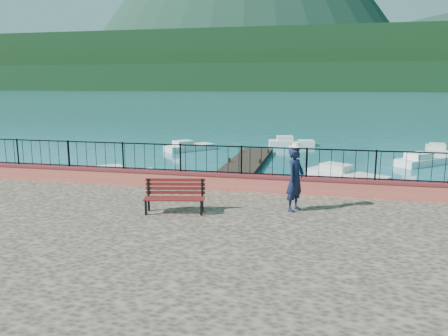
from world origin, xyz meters
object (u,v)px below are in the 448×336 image
at_px(person, 295,179).
at_px(boat_1, 347,173).
at_px(boat_0, 120,173).
at_px(boat_4, 291,141).
at_px(boat_5, 436,148).
at_px(boat_3, 190,145).
at_px(boat_2, 425,158).
at_px(park_bench, 175,203).

relative_size(person, boat_1, 0.45).
bearing_deg(boat_1, person, -67.70).
distance_m(person, boat_0, 12.10).
xyz_separation_m(boat_4, boat_5, (10.28, -1.83, 0.00)).
bearing_deg(boat_4, boat_3, -159.39).
bearing_deg(boat_2, person, -156.22).
relative_size(boat_1, boat_2, 1.01).
relative_size(boat_1, boat_3, 1.14).
relative_size(boat_0, boat_4, 1.01).
relative_size(boat_0, boat_2, 0.86).
distance_m(person, boat_1, 10.44).
bearing_deg(boat_2, boat_0, 164.19).
xyz_separation_m(boat_1, boat_2, (4.89, 5.65, 0.00)).
bearing_deg(boat_3, park_bench, -122.60).
bearing_deg(boat_1, boat_3, 176.87).
bearing_deg(park_bench, boat_1, 52.86).
height_order(boat_0, boat_3, same).
xyz_separation_m(park_bench, boat_4, (1.75, 23.39, -1.09)).
height_order(boat_2, boat_5, same).
xyz_separation_m(boat_0, boat_1, (11.26, 2.46, 0.00)).
bearing_deg(boat_2, boat_4, 99.43).
bearing_deg(park_bench, boat_5, 49.59).
bearing_deg(boat_1, boat_0, -133.98).
distance_m(boat_2, boat_4, 10.81).
distance_m(person, boat_2, 17.29).
height_order(boat_2, boat_3, same).
distance_m(person, boat_5, 22.41).
relative_size(person, boat_2, 0.45).
xyz_separation_m(boat_2, boat_4, (-8.51, 6.67, 0.00)).
distance_m(park_bench, boat_0, 10.48).
bearing_deg(boat_4, person, -95.81).
height_order(person, boat_1, person).
height_order(boat_0, boat_5, same).
bearing_deg(person, boat_4, 28.40).
distance_m(park_bench, boat_5, 24.71).
height_order(park_bench, boat_3, park_bench).
distance_m(boat_2, boat_5, 5.15).
relative_size(park_bench, boat_0, 0.51).
relative_size(person, boat_0, 0.53).
height_order(boat_1, boat_5, same).
relative_size(boat_0, boat_5, 0.90).
distance_m(person, boat_3, 20.27).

